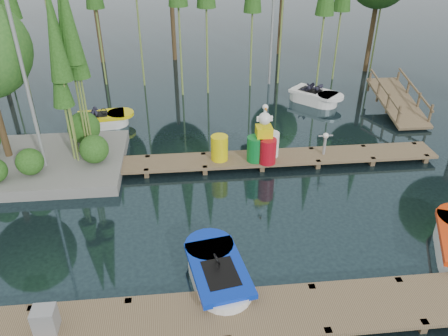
{
  "coord_description": "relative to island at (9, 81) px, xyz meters",
  "views": [
    {
      "loc": [
        -0.69,
        -11.11,
        7.95
      ],
      "look_at": [
        0.5,
        0.5,
        1.1
      ],
      "focal_mm": 35.0,
      "sensor_mm": 36.0,
      "label": 1
    }
  ],
  "objects": [
    {
      "name": "ground_plane",
      "position": [
        6.3,
        -3.29,
        -3.18
      ],
      "size": [
        90.0,
        90.0,
        0.0
      ],
      "primitive_type": "plane",
      "color": "#1B2D33"
    },
    {
      "name": "near_dock",
      "position": [
        6.3,
        -7.79,
        -2.95
      ],
      "size": [
        18.0,
        1.5,
        0.5
      ],
      "color": "brown",
      "rests_on": "ground"
    },
    {
      "name": "far_dock",
      "position": [
        7.3,
        -0.79,
        -2.95
      ],
      "size": [
        15.0,
        1.2,
        0.5
      ],
      "color": "brown",
      "rests_on": "ground"
    },
    {
      "name": "island",
      "position": [
        0.0,
        0.0,
        0.0
      ],
      "size": [
        6.2,
        4.2,
        6.75
      ],
      "color": "slate",
      "rests_on": "ground"
    },
    {
      "name": "lamp_island",
      "position": [
        0.8,
        -0.79,
        1.08
      ],
      "size": [
        0.3,
        0.3,
        7.25
      ],
      "color": "gray",
      "rests_on": "ground"
    },
    {
      "name": "lamp_rear",
      "position": [
        10.3,
        7.71,
        1.08
      ],
      "size": [
        0.3,
        0.3,
        7.25
      ],
      "color": "gray",
      "rests_on": "ground"
    },
    {
      "name": "ramp",
      "position": [
        15.3,
        3.21,
        -2.6
      ],
      "size": [
        1.5,
        3.94,
        1.49
      ],
      "color": "brown",
      "rests_on": "ground"
    },
    {
      "name": "boat_blue",
      "position": [
        6.26,
        -6.54,
        -2.91
      ],
      "size": [
        1.72,
        2.97,
        0.94
      ],
      "rotation": [
        0.0,
        0.0,
        0.17
      ],
      "color": "white",
      "rests_on": "ground"
    },
    {
      "name": "boat_yellow_far",
      "position": [
        2.17,
        3.23,
        -2.92
      ],
      "size": [
        2.64,
        1.46,
        1.26
      ],
      "rotation": [
        0.0,
        0.0,
        -0.21
      ],
      "color": "white",
      "rests_on": "ground"
    },
    {
      "name": "boat_white_far",
      "position": [
        11.97,
        4.91,
        -2.9
      ],
      "size": [
        2.77,
        2.78,
        1.28
      ],
      "rotation": [
        0.0,
        0.0,
        -0.09
      ],
      "color": "white",
      "rests_on": "ground"
    },
    {
      "name": "utility_cabinet",
      "position": [
        2.52,
        -7.79,
        -2.59
      ],
      "size": [
        0.48,
        0.41,
        0.59
      ],
      "primitive_type": "cube",
      "color": "gray",
      "rests_on": "near_dock"
    },
    {
      "name": "yellow_barrel",
      "position": [
        6.84,
        -0.79,
        -2.43
      ],
      "size": [
        0.61,
        0.61,
        0.91
      ],
      "primitive_type": "cylinder",
      "color": "yellow",
      "rests_on": "far_dock"
    },
    {
      "name": "drum_cluster",
      "position": [
        8.42,
        -0.95,
        -2.27
      ],
      "size": [
        1.2,
        1.1,
        2.08
      ],
      "color": "#0C6D28",
      "rests_on": "far_dock"
    },
    {
      "name": "seagull_post",
      "position": [
        10.67,
        -0.79,
        -2.31
      ],
      "size": [
        0.53,
        0.29,
        0.85
      ],
      "color": "gray",
      "rests_on": "far_dock"
    }
  ]
}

